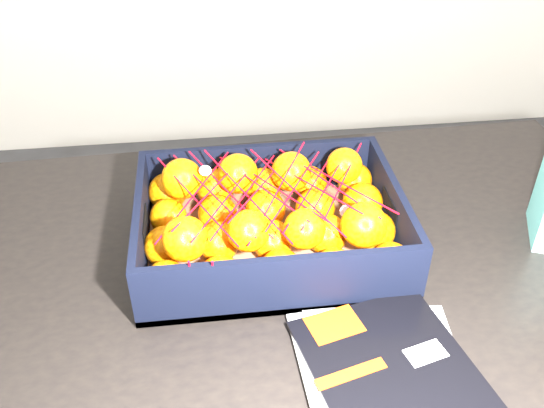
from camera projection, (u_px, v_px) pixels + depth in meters
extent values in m
cube|color=black|center=(320.00, 269.00, 1.00)|extent=(1.23, 0.84, 0.04)
cylinder|color=black|center=(63.00, 306.00, 1.45)|extent=(0.06, 0.06, 0.71)
cylinder|color=black|center=(496.00, 268.00, 1.56)|extent=(0.06, 0.06, 0.71)
cube|color=silver|center=(389.00, 386.00, 0.79)|extent=(0.23, 0.30, 0.01)
cube|color=silver|center=(385.00, 384.00, 0.78)|extent=(0.22, 0.29, 0.01)
cube|color=black|center=(399.00, 379.00, 0.78)|extent=(0.26, 0.32, 0.01)
cube|color=#FF460D|center=(334.00, 324.00, 0.85)|extent=(0.09, 0.07, 0.00)
cube|color=white|center=(426.00, 353.00, 0.81)|extent=(0.06, 0.05, 0.00)
cube|color=#FF460D|center=(351.00, 374.00, 0.78)|extent=(0.10, 0.04, 0.00)
cube|color=#8A6140|center=(270.00, 243.00, 1.02)|extent=(0.43, 0.32, 0.01)
cube|color=black|center=(260.00, 170.00, 1.11)|extent=(0.43, 0.01, 0.11)
cube|color=black|center=(283.00, 286.00, 0.86)|extent=(0.43, 0.01, 0.11)
cube|color=black|center=(142.00, 231.00, 0.97)|extent=(0.01, 0.30, 0.11)
cube|color=black|center=(393.00, 211.00, 1.01)|extent=(0.01, 0.30, 0.11)
sphere|color=orange|center=(166.00, 282.00, 0.88)|extent=(0.06, 0.06, 0.06)
sphere|color=orange|center=(165.00, 246.00, 0.95)|extent=(0.07, 0.07, 0.07)
sphere|color=orange|center=(168.00, 217.00, 1.01)|extent=(0.06, 0.06, 0.06)
sphere|color=orange|center=(168.00, 192.00, 1.07)|extent=(0.07, 0.07, 0.07)
sphere|color=orange|center=(221.00, 278.00, 0.89)|extent=(0.07, 0.07, 0.07)
sphere|color=orange|center=(219.00, 242.00, 0.96)|extent=(0.07, 0.07, 0.07)
sphere|color=orange|center=(218.00, 214.00, 1.02)|extent=(0.07, 0.07, 0.07)
sphere|color=orange|center=(215.00, 188.00, 1.08)|extent=(0.07, 0.07, 0.07)
sphere|color=orange|center=(281.00, 270.00, 0.90)|extent=(0.07, 0.07, 0.07)
sphere|color=orange|center=(273.00, 241.00, 0.96)|extent=(0.07, 0.07, 0.07)
sphere|color=orange|center=(266.00, 210.00, 1.03)|extent=(0.07, 0.07, 0.07)
sphere|color=orange|center=(263.00, 186.00, 1.08)|extent=(0.07, 0.07, 0.07)
sphere|color=orange|center=(334.00, 269.00, 0.91)|extent=(0.06, 0.06, 0.06)
sphere|color=orange|center=(327.00, 234.00, 0.97)|extent=(0.07, 0.07, 0.07)
sphere|color=orange|center=(315.00, 208.00, 1.03)|extent=(0.07, 0.07, 0.07)
sphere|color=orange|center=(310.00, 183.00, 1.09)|extent=(0.06, 0.06, 0.06)
sphere|color=orange|center=(390.00, 262.00, 0.92)|extent=(0.06, 0.06, 0.06)
sphere|color=orange|center=(375.00, 231.00, 0.98)|extent=(0.07, 0.07, 0.07)
sphere|color=orange|center=(362.00, 203.00, 1.04)|extent=(0.07, 0.07, 0.07)
sphere|color=orange|center=(355.00, 180.00, 1.10)|extent=(0.06, 0.06, 0.06)
sphere|color=orange|center=(185.00, 239.00, 0.88)|extent=(0.07, 0.07, 0.07)
sphere|color=orange|center=(182.00, 179.00, 1.01)|extent=(0.07, 0.07, 0.07)
sphere|color=orange|center=(248.00, 231.00, 0.90)|extent=(0.07, 0.07, 0.07)
sphere|color=orange|center=(238.00, 174.00, 1.02)|extent=(0.07, 0.07, 0.07)
sphere|color=orange|center=(305.00, 229.00, 0.90)|extent=(0.06, 0.06, 0.06)
sphere|color=orange|center=(291.00, 171.00, 1.03)|extent=(0.07, 0.07, 0.07)
sphere|color=orange|center=(364.00, 225.00, 0.91)|extent=(0.07, 0.07, 0.07)
sphere|color=orange|center=(344.00, 166.00, 1.04)|extent=(0.06, 0.06, 0.06)
cylinder|color=red|center=(195.00, 199.00, 0.93)|extent=(0.12, 0.23, 0.02)
cylinder|color=red|center=(212.00, 193.00, 0.95)|extent=(0.12, 0.23, 0.01)
cylinder|color=red|center=(228.00, 192.00, 0.96)|extent=(0.12, 0.22, 0.03)
cylinder|color=red|center=(245.00, 194.00, 0.94)|extent=(0.12, 0.22, 0.04)
cylinder|color=red|center=(261.00, 187.00, 0.96)|extent=(0.12, 0.23, 0.02)
cylinder|color=red|center=(278.00, 190.00, 0.95)|extent=(0.12, 0.22, 0.03)
cylinder|color=red|center=(295.00, 190.00, 0.95)|extent=(0.12, 0.22, 0.03)
cylinder|color=red|center=(310.00, 184.00, 0.96)|extent=(0.12, 0.22, 0.04)
cylinder|color=red|center=(326.00, 181.00, 0.96)|extent=(0.12, 0.23, 0.01)
cylinder|color=red|center=(342.00, 183.00, 0.97)|extent=(0.12, 0.22, 0.03)
cylinder|color=red|center=(195.00, 194.00, 0.95)|extent=(0.12, 0.23, 0.01)
cylinder|color=red|center=(211.00, 191.00, 0.94)|extent=(0.12, 0.22, 0.03)
cylinder|color=red|center=(229.00, 196.00, 0.94)|extent=(0.12, 0.23, 0.01)
cylinder|color=red|center=(245.00, 194.00, 0.94)|extent=(0.12, 0.23, 0.01)
cylinder|color=red|center=(261.00, 186.00, 0.96)|extent=(0.12, 0.22, 0.04)
cylinder|color=red|center=(278.00, 190.00, 0.95)|extent=(0.12, 0.22, 0.04)
cylinder|color=red|center=(295.00, 188.00, 0.95)|extent=(0.12, 0.23, 0.01)
cylinder|color=red|center=(310.00, 189.00, 0.96)|extent=(0.12, 0.23, 0.01)
cylinder|color=red|center=(327.00, 186.00, 0.96)|extent=(0.12, 0.23, 0.01)
cylinder|color=red|center=(342.00, 184.00, 0.97)|extent=(0.12, 0.23, 0.01)
cylinder|color=red|center=(191.00, 277.00, 0.85)|extent=(0.00, 0.03, 0.09)
cylinder|color=red|center=(212.00, 275.00, 0.85)|extent=(0.01, 0.04, 0.08)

